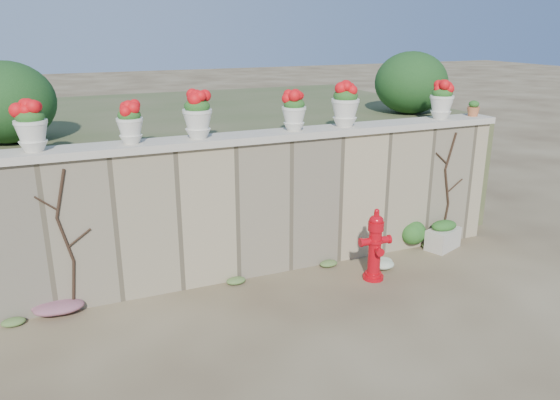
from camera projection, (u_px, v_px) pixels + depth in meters
name	position (u px, v px, depth m)	size (l,w,h in m)	color
ground	(314.00, 327.00, 6.71)	(80.00, 80.00, 0.00)	#4B3925
stone_wall	(260.00, 207.00, 7.97)	(8.00, 0.40, 2.00)	#9D8C68
wall_cap	(259.00, 137.00, 7.65)	(8.10, 0.52, 0.10)	beige
raised_fill	(202.00, 160.00, 10.77)	(9.00, 6.00, 2.00)	#384C23
back_shrub_left	(6.00, 102.00, 7.35)	(1.30, 1.30, 1.10)	#143814
back_shrub_right	(411.00, 83.00, 9.82)	(1.30, 1.30, 1.10)	#143814
vine_left	(67.00, 240.00, 6.78)	(0.60, 0.04, 1.91)	black
vine_right	(447.00, 187.00, 8.99)	(0.60, 0.04, 1.91)	black
fire_hydrant	(375.00, 245.00, 7.83)	(0.46, 0.33, 1.07)	#B90711
planter_box	(443.00, 236.00, 9.01)	(0.67, 0.53, 0.49)	beige
green_shrub	(417.00, 232.00, 8.97)	(0.63, 0.56, 0.59)	#1E5119
magenta_clump	(57.00, 307.00, 6.94)	(0.95, 0.63, 0.25)	#B7247C
white_flowers	(386.00, 262.00, 8.34)	(0.49, 0.39, 0.18)	white
urn_pot_0	(31.00, 127.00, 6.46)	(0.39, 0.39, 0.60)	silver
urn_pot_1	(130.00, 123.00, 6.90)	(0.34, 0.34, 0.53)	silver
urn_pot_2	(197.00, 115.00, 7.22)	(0.39, 0.39, 0.62)	silver
urn_pot_3	(294.00, 112.00, 7.75)	(0.35, 0.35, 0.55)	silver
urn_pot_4	(345.00, 105.00, 8.05)	(0.42, 0.42, 0.65)	silver
urn_pot_5	(442.00, 100.00, 8.72)	(0.38, 0.38, 0.60)	silver
terracotta_pot	(473.00, 109.00, 9.02)	(0.21, 0.21, 0.25)	#BC6539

